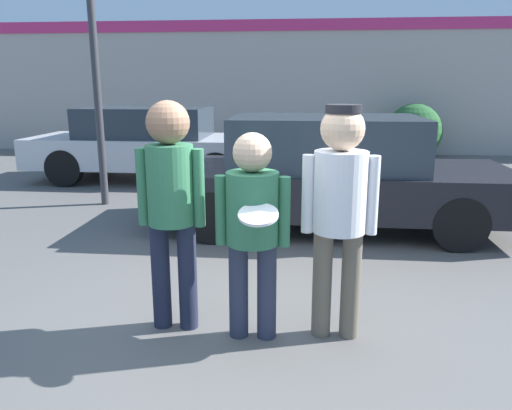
% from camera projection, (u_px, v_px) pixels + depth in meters
% --- Properties ---
extents(ground_plane, '(56.00, 56.00, 0.00)m').
position_uv_depth(ground_plane, '(243.00, 328.00, 4.08)').
color(ground_plane, '#5B5956').
extents(storefront_building, '(24.00, 0.22, 3.61)m').
position_uv_depth(storefront_building, '(291.00, 87.00, 13.90)').
color(storefront_building, '#B2A89E').
rests_on(storefront_building, ground).
extents(person_left, '(0.53, 0.36, 1.83)m').
position_uv_depth(person_left, '(171.00, 195.00, 3.85)').
color(person_left, '#1E2338').
rests_on(person_left, ground).
extents(person_middle_with_frisbee, '(0.56, 0.62, 1.61)m').
position_uv_depth(person_middle_with_frisbee, '(253.00, 219.00, 3.73)').
color(person_middle_with_frisbee, '#2D3347').
rests_on(person_middle_with_frisbee, ground).
extents(person_right, '(0.57, 0.40, 1.80)m').
position_uv_depth(person_right, '(340.00, 200.00, 3.71)').
color(person_right, '#665B4C').
rests_on(person_right, ground).
extents(parked_car_near, '(4.76, 1.93, 1.52)m').
position_uv_depth(parked_car_near, '(329.00, 173.00, 6.77)').
color(parked_car_near, black).
rests_on(parked_car_near, ground).
extents(parked_car_far, '(4.79, 1.85, 1.47)m').
position_uv_depth(parked_car_far, '(150.00, 143.00, 10.13)').
color(parked_car_far, silver).
rests_on(parked_car_far, ground).
extents(shrub, '(1.43, 1.43, 1.43)m').
position_uv_depth(shrub, '(414.00, 131.00, 12.97)').
color(shrub, '#285B2D').
rests_on(shrub, ground).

